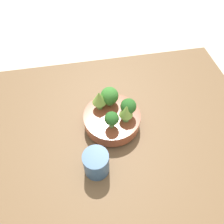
{
  "coord_description": "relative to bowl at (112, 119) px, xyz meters",
  "views": [
    {
      "loc": [
        -0.12,
        -0.47,
        0.79
      ],
      "look_at": [
        -0.03,
        0.02,
        0.13
      ],
      "focal_mm": 35.0,
      "sensor_mm": 36.0,
      "label": 1
    }
  ],
  "objects": [
    {
      "name": "ground_plane",
      "position": [
        0.03,
        -0.02,
        -0.08
      ],
      "size": [
        6.0,
        6.0,
        0.0
      ],
      "primitive_type": "plane",
      "color": "beige"
    },
    {
      "name": "table",
      "position": [
        0.03,
        -0.02,
        -0.06
      ],
      "size": [
        1.13,
        0.87,
        0.05
      ],
      "color": "brown",
      "rests_on": "ground_plane"
    },
    {
      "name": "bowl",
      "position": [
        0.0,
        0.0,
        0.0
      ],
      "size": [
        0.22,
        0.22,
        0.07
      ],
      "color": "brown",
      "rests_on": "table"
    },
    {
      "name": "broccoli_floret_right",
      "position": [
        0.06,
        -0.01,
        0.08
      ],
      "size": [
        0.06,
        0.06,
        0.08
      ],
      "color": "#7AB256",
      "rests_on": "bowl"
    },
    {
      "name": "romanesco_piece_far",
      "position": [
        -0.04,
        0.05,
        0.09
      ],
      "size": [
        0.06,
        0.06,
        0.09
      ],
      "color": "#6BA34C",
      "rests_on": "bowl"
    },
    {
      "name": "romanesco_piece_near",
      "position": [
        0.05,
        -0.03,
        0.08
      ],
      "size": [
        0.05,
        0.05,
        0.08
      ],
      "color": "#6BA34C",
      "rests_on": "bowl"
    },
    {
      "name": "broccoli_floret_back",
      "position": [
        0.0,
        0.06,
        0.07
      ],
      "size": [
        0.07,
        0.07,
        0.08
      ],
      "color": "#609347",
      "rests_on": "bowl"
    },
    {
      "name": "broccoli_floret_front",
      "position": [
        -0.01,
        -0.05,
        0.07
      ],
      "size": [
        0.05,
        0.05,
        0.07
      ],
      "color": "#609347",
      "rests_on": "bowl"
    },
    {
      "name": "cup",
      "position": [
        -0.09,
        -0.18,
        0.01
      ],
      "size": [
        0.09,
        0.09,
        0.1
      ],
      "color": "#33567F",
      "rests_on": "table"
    }
  ]
}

